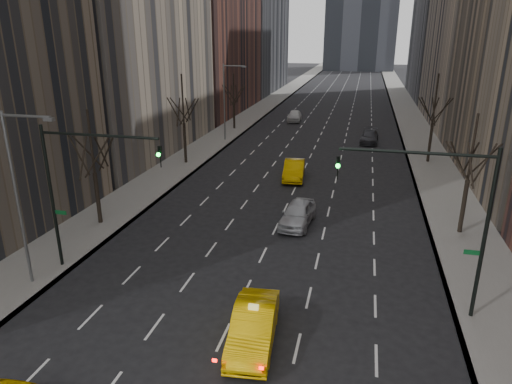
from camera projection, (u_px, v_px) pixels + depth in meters
The scene contains 16 objects.
sidewalk_left at pixel (261, 109), 79.53m from camera, with size 4.50×320.00×0.15m, color slate.
sidewalk_right at pixel (408, 114), 74.22m from camera, with size 4.50×320.00×0.15m, color slate.
tree_lw_b at pixel (95, 173), 30.50m from camera, with size 3.36×3.50×7.82m.
tree_lw_c at pixel (184, 124), 45.10m from camera, with size 3.36×3.50×8.74m.
tree_lw_d at pixel (234, 103), 61.79m from camera, with size 3.36×3.50×7.36m.
tree_rw_b at pixel (468, 180), 28.97m from camera, with size 3.36×3.50×7.82m.
tree_rw_c at pixel (432, 124), 45.40m from camera, with size 3.36×3.50×8.74m.
traffic_mast_left at pixel (77, 177), 23.77m from camera, with size 6.69×0.39×8.00m.
traffic_mast_right at pixel (448, 205), 19.82m from camera, with size 6.69×0.39×8.00m.
streetlight_near at pixel (21, 183), 22.27m from camera, with size 2.83×0.22×9.00m.
streetlight_far at pixel (227, 95), 54.43m from camera, with size 2.83×0.22×9.00m.
taxi_sedan at pixel (254, 326), 19.31m from camera, with size 1.76×5.03×1.66m, color #FFC305.
silver_sedan_ahead at pixel (298, 213), 31.41m from camera, with size 1.92×4.78×1.63m, color #ACAEB4.
far_taxi at pixel (294, 170), 41.35m from camera, with size 1.78×5.10×1.68m, color #D9A304.
far_suv_grey at pixel (369, 137), 55.02m from camera, with size 2.03×5.00×1.45m, color #2F2F34.
far_car_white at pixel (294, 116), 68.36m from camera, with size 1.95×4.84×1.65m, color silver.
Camera 1 is at (5.23, -7.95, 12.57)m, focal length 32.00 mm.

